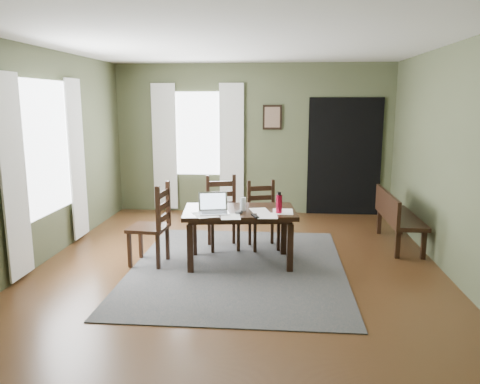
# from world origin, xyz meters

# --- Properties ---
(ground) EXTENTS (5.00, 6.00, 0.01)m
(ground) POSITION_xyz_m (0.00, 0.00, -0.01)
(ground) COLOR #492C16
(room_shell) EXTENTS (5.02, 6.02, 2.71)m
(room_shell) POSITION_xyz_m (0.00, 0.00, 1.80)
(room_shell) COLOR #495034
(room_shell) RESTS_ON ground
(rug) EXTENTS (2.60, 3.20, 0.01)m
(rug) POSITION_xyz_m (0.00, 0.00, 0.01)
(rug) COLOR #393939
(rug) RESTS_ON ground
(dining_table) EXTENTS (1.46, 0.98, 0.69)m
(dining_table) POSITION_xyz_m (0.01, 0.16, 0.62)
(dining_table) COLOR black
(dining_table) RESTS_ON rug
(chair_end) EXTENTS (0.49, 0.49, 1.03)m
(chair_end) POSITION_xyz_m (-1.07, 0.03, 0.51)
(chair_end) COLOR black
(chair_end) RESTS_ON rug
(chair_back_left) EXTENTS (0.54, 0.54, 1.00)m
(chair_back_left) POSITION_xyz_m (-0.29, 0.80, 0.49)
(chair_back_left) COLOR black
(chair_back_left) RESTS_ON rug
(chair_back_right) EXTENTS (0.50, 0.50, 0.93)m
(chair_back_right) POSITION_xyz_m (0.28, 0.85, 0.46)
(chair_back_right) COLOR black
(chair_back_right) RESTS_ON rug
(bench) EXTENTS (0.44, 1.36, 0.77)m
(bench) POSITION_xyz_m (2.15, 1.12, 0.46)
(bench) COLOR black
(bench) RESTS_ON ground
(laptop) EXTENTS (0.41, 0.35, 0.24)m
(laptop) POSITION_xyz_m (-0.30, -0.02, 0.76)
(laptop) COLOR #B7B7BC
(laptop) RESTS_ON dining_table
(computer_mouse) EXTENTS (0.08, 0.10, 0.03)m
(computer_mouse) POSITION_xyz_m (0.02, -0.04, 0.72)
(computer_mouse) COLOR #3F3F42
(computer_mouse) RESTS_ON dining_table
(tv_remote) EXTENTS (0.11, 0.18, 0.02)m
(tv_remote) POSITION_xyz_m (0.22, -0.18, 0.71)
(tv_remote) COLOR black
(tv_remote) RESTS_ON dining_table
(drinking_glass) EXTENTS (0.09, 0.09, 0.17)m
(drinking_glass) POSITION_xyz_m (0.05, 0.11, 0.79)
(drinking_glass) COLOR silver
(drinking_glass) RESTS_ON dining_table
(water_bottle) EXTENTS (0.10, 0.10, 0.26)m
(water_bottle) POSITION_xyz_m (0.50, 0.03, 0.82)
(water_bottle) COLOR #A70C2A
(water_bottle) RESTS_ON dining_table
(paper_a) EXTENTS (0.37, 0.41, 0.00)m
(paper_a) POSITION_xyz_m (-0.38, -0.14, 0.70)
(paper_a) COLOR white
(paper_a) RESTS_ON dining_table
(paper_b) EXTENTS (0.26, 0.32, 0.00)m
(paper_b) POSITION_xyz_m (0.36, -0.13, 0.70)
(paper_b) COLOR white
(paper_b) RESTS_ON dining_table
(paper_c) EXTENTS (0.27, 0.32, 0.00)m
(paper_c) POSITION_xyz_m (0.26, 0.14, 0.70)
(paper_c) COLOR white
(paper_c) RESTS_ON dining_table
(paper_d) EXTENTS (0.25, 0.32, 0.00)m
(paper_d) POSITION_xyz_m (0.54, 0.10, 0.70)
(paper_d) COLOR white
(paper_d) RESTS_ON dining_table
(paper_e) EXTENTS (0.26, 0.32, 0.00)m
(paper_e) POSITION_xyz_m (-0.07, -0.21, 0.70)
(paper_e) COLOR white
(paper_e) RESTS_ON dining_table
(window_left) EXTENTS (0.01, 1.30, 1.70)m
(window_left) POSITION_xyz_m (-2.47, 0.20, 1.45)
(window_left) COLOR white
(window_left) RESTS_ON ground
(window_back) EXTENTS (1.00, 0.01, 1.50)m
(window_back) POSITION_xyz_m (-1.00, 2.97, 1.45)
(window_back) COLOR white
(window_back) RESTS_ON ground
(curtain_left_near) EXTENTS (0.03, 0.48, 2.30)m
(curtain_left_near) POSITION_xyz_m (-2.44, -0.62, 1.20)
(curtain_left_near) COLOR silver
(curtain_left_near) RESTS_ON ground
(curtain_left_far) EXTENTS (0.03, 0.48, 2.30)m
(curtain_left_far) POSITION_xyz_m (-2.44, 1.02, 1.20)
(curtain_left_far) COLOR silver
(curtain_left_far) RESTS_ON ground
(curtain_back_left) EXTENTS (0.44, 0.03, 2.30)m
(curtain_back_left) POSITION_xyz_m (-1.62, 2.94, 1.20)
(curtain_back_left) COLOR silver
(curtain_back_left) RESTS_ON ground
(curtain_back_right) EXTENTS (0.44, 0.03, 2.30)m
(curtain_back_right) POSITION_xyz_m (-0.38, 2.94, 1.20)
(curtain_back_right) COLOR silver
(curtain_back_right) RESTS_ON ground
(framed_picture) EXTENTS (0.34, 0.03, 0.44)m
(framed_picture) POSITION_xyz_m (0.35, 2.97, 1.75)
(framed_picture) COLOR black
(framed_picture) RESTS_ON ground
(doorway_back) EXTENTS (1.30, 0.03, 2.10)m
(doorway_back) POSITION_xyz_m (1.65, 2.97, 1.05)
(doorway_back) COLOR black
(doorway_back) RESTS_ON ground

